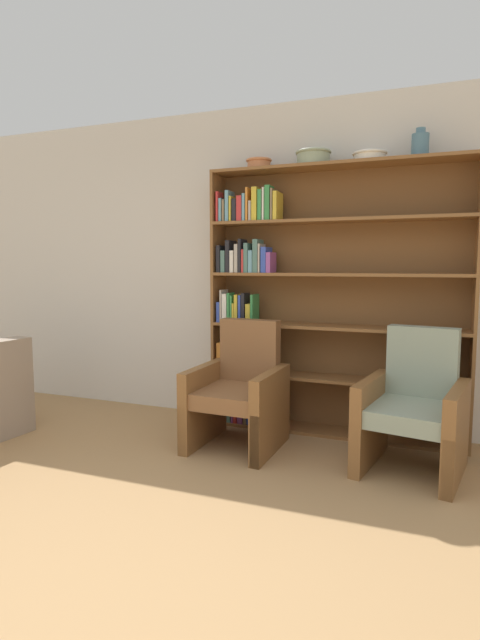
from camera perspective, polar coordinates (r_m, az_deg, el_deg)
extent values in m
plane|color=#A87F51|center=(2.36, -16.77, -30.18)|extent=(24.00, 24.00, 0.00)
cube|color=silver|center=(4.39, 5.23, 6.05)|extent=(12.00, 0.06, 2.75)
cube|color=brown|center=(4.41, -2.45, 2.38)|extent=(0.02, 0.30, 2.18)
cube|color=brown|center=(4.05, 25.28, 1.44)|extent=(0.02, 0.30, 2.18)
cube|color=brown|center=(4.17, 11.15, 16.94)|extent=(2.03, 0.30, 0.03)
cube|color=brown|center=(4.32, 10.52, -12.42)|extent=(2.03, 0.30, 0.03)
cube|color=brown|center=(4.25, 11.17, 2.12)|extent=(2.03, 0.01, 2.18)
cube|color=white|center=(4.50, -2.11, -9.94)|extent=(0.04, 0.13, 0.22)
cube|color=#994C99|center=(4.50, -1.39, -9.69)|extent=(0.04, 0.19, 0.26)
cube|color=#4C756B|center=(4.48, -0.99, -10.38)|extent=(0.03, 0.15, 0.16)
cube|color=#994C99|center=(4.48, -0.54, -10.25)|extent=(0.02, 0.18, 0.18)
cube|color=red|center=(4.46, -0.24, -10.44)|extent=(0.03, 0.15, 0.17)
cube|color=#994C99|center=(4.44, 0.29, -10.20)|extent=(0.04, 0.15, 0.22)
cube|color=#7F6B4C|center=(4.44, 0.92, -10.24)|extent=(0.03, 0.19, 0.21)
cube|color=#334CB2|center=(4.40, 1.28, -10.19)|extent=(0.04, 0.13, 0.24)
cube|color=black|center=(4.41, 1.88, -10.32)|extent=(0.03, 0.19, 0.21)
cube|color=black|center=(4.40, 2.31, -9.97)|extent=(0.02, 0.19, 0.27)
cube|color=#4C756B|center=(4.38, 2.68, -10.25)|extent=(0.04, 0.16, 0.24)
cube|color=#994C99|center=(4.37, 3.17, -10.76)|extent=(0.03, 0.14, 0.18)
cube|color=#7F6B4C|center=(4.37, 3.81, -10.65)|extent=(0.04, 0.19, 0.19)
cube|color=#B2A899|center=(4.32, 4.26, -10.37)|extent=(0.03, 0.12, 0.26)
cube|color=red|center=(4.33, 4.80, -10.31)|extent=(0.04, 0.16, 0.27)
cube|color=brown|center=(4.20, 10.65, -6.58)|extent=(2.03, 0.30, 0.03)
cube|color=orange|center=(4.41, -2.06, -4.06)|extent=(0.03, 0.17, 0.25)
cube|color=#4C756B|center=(4.37, -1.77, -4.04)|extent=(0.03, 0.12, 0.26)
cube|color=red|center=(4.39, -1.18, -4.46)|extent=(0.02, 0.18, 0.19)
cube|color=#669EB2|center=(4.36, -0.89, -4.10)|extent=(0.03, 0.15, 0.26)
cube|color=white|center=(4.35, -0.45, -4.54)|extent=(0.03, 0.15, 0.20)
cube|color=#4C756B|center=(4.34, 0.07, -4.38)|extent=(0.04, 0.15, 0.22)
cube|color=gold|center=(4.35, 0.53, -4.47)|extent=(0.02, 0.20, 0.21)
cube|color=#994C99|center=(4.31, 0.87, -4.73)|extent=(0.04, 0.13, 0.18)
cube|color=gold|center=(4.29, 1.48, -4.82)|extent=(0.04, 0.13, 0.18)
cube|color=brown|center=(4.13, 10.77, -0.79)|extent=(2.03, 0.30, 0.02)
cube|color=#334CB2|center=(4.35, -2.16, 0.98)|extent=(0.03, 0.16, 0.17)
cube|color=#B2A899|center=(4.34, -1.85, 1.66)|extent=(0.02, 0.16, 0.28)
cube|color=white|center=(4.32, -1.49, 1.42)|extent=(0.04, 0.14, 0.24)
cube|color=#388C47|center=(4.30, -1.07, 1.45)|extent=(0.02, 0.13, 0.25)
cube|color=#388C47|center=(4.32, -0.63, 1.34)|extent=(0.02, 0.19, 0.23)
cube|color=gold|center=(4.31, -0.40, 0.89)|extent=(0.02, 0.19, 0.17)
cube|color=gold|center=(4.27, -0.22, 1.34)|extent=(0.03, 0.13, 0.24)
cube|color=#334CB2|center=(4.29, 0.35, 1.33)|extent=(0.02, 0.20, 0.24)
cube|color=black|center=(4.26, 0.60, 1.41)|extent=(0.03, 0.14, 0.25)
cube|color=gold|center=(4.25, 1.18, 0.78)|extent=(0.04, 0.14, 0.16)
cube|color=#388C47|center=(4.25, 1.70, 1.32)|extent=(0.02, 0.18, 0.24)
cube|color=brown|center=(4.10, 10.89, 5.14)|extent=(2.03, 0.30, 0.02)
cube|color=black|center=(4.32, -2.22, 6.98)|extent=(0.03, 0.13, 0.23)
cube|color=#4C756B|center=(4.32, -1.59, 6.69)|extent=(0.04, 0.17, 0.18)
cube|color=black|center=(4.31, -1.04, 7.26)|extent=(0.03, 0.18, 0.27)
cube|color=white|center=(4.27, -0.70, 6.69)|extent=(0.03, 0.13, 0.18)
cube|color=#B2A899|center=(4.26, -0.20, 7.05)|extent=(0.03, 0.13, 0.24)
cube|color=black|center=(4.26, 0.28, 7.34)|extent=(0.02, 0.16, 0.28)
cube|color=red|center=(4.25, 0.64, 6.75)|extent=(0.02, 0.17, 0.19)
cube|color=#4C756B|center=(4.24, 0.99, 7.11)|extent=(0.03, 0.16, 0.25)
cube|color=#669EB2|center=(4.23, 1.52, 6.70)|extent=(0.03, 0.17, 0.18)
cube|color=#4C756B|center=(4.22, 2.07, 7.31)|extent=(0.04, 0.17, 0.28)
cube|color=#B2A899|center=(4.20, 2.48, 7.06)|extent=(0.02, 0.16, 0.24)
cube|color=#334CB2|center=(4.20, 3.05, 6.87)|extent=(0.04, 0.19, 0.21)
cube|color=#994C99|center=(4.19, 3.58, 6.58)|extent=(0.04, 0.18, 0.17)
cube|color=brown|center=(4.11, 11.02, 11.09)|extent=(2.03, 0.30, 0.02)
cube|color=red|center=(4.35, -2.35, 12.76)|extent=(0.02, 0.13, 0.25)
cube|color=#669EB2|center=(4.35, -1.90, 12.37)|extent=(0.02, 0.17, 0.19)
cube|color=#7F6B4C|center=(4.34, -1.53, 12.31)|extent=(0.02, 0.18, 0.18)
cube|color=#669EB2|center=(4.32, -1.19, 12.82)|extent=(0.03, 0.15, 0.25)
cube|color=gold|center=(4.33, -0.69, 12.49)|extent=(0.02, 0.20, 0.21)
cube|color=black|center=(4.28, -0.44, 12.41)|extent=(0.04, 0.12, 0.18)
cube|color=red|center=(4.27, 0.15, 12.58)|extent=(0.04, 0.13, 0.21)
cube|color=#669EB2|center=(4.27, 0.71, 12.69)|extent=(0.02, 0.15, 0.22)
cube|color=orange|center=(4.28, 1.17, 12.99)|extent=(0.02, 0.20, 0.27)
cube|color=#B2A899|center=(4.27, 1.52, 12.28)|extent=(0.02, 0.19, 0.16)
cube|color=gold|center=(4.26, 2.03, 13.02)|extent=(0.04, 0.20, 0.27)
cube|color=#388C47|center=(4.24, 2.63, 12.90)|extent=(0.03, 0.19, 0.25)
cube|color=white|center=(4.21, 2.91, 13.05)|extent=(0.02, 0.14, 0.26)
cube|color=#388C47|center=(4.20, 3.38, 13.17)|extent=(0.04, 0.14, 0.28)
cube|color=#7F6B4C|center=(4.21, 3.94, 12.97)|extent=(0.02, 0.18, 0.25)
cube|color=gold|center=(4.21, 4.36, 12.81)|extent=(0.03, 0.20, 0.23)
cylinder|color=#C67547|center=(4.34, 2.17, 17.31)|extent=(0.19, 0.19, 0.08)
torus|color=#C67547|center=(4.35, 2.17, 17.74)|extent=(0.21, 0.21, 0.02)
cylinder|color=gray|center=(4.22, 8.37, 17.77)|extent=(0.26, 0.26, 0.11)
torus|color=gray|center=(4.23, 8.38, 18.40)|extent=(0.29, 0.29, 0.02)
cylinder|color=silver|center=(4.14, 14.60, 17.56)|extent=(0.24, 0.24, 0.06)
torus|color=silver|center=(4.15, 14.61, 17.91)|extent=(0.27, 0.27, 0.02)
cylinder|color=slate|center=(4.13, 19.89, 18.19)|extent=(0.13, 0.13, 0.17)
cylinder|color=slate|center=(4.15, 19.95, 19.64)|extent=(0.07, 0.07, 0.04)
cube|color=brown|center=(3.53, 1.86, -13.68)|extent=(0.07, 0.07, 0.37)
cube|color=brown|center=(3.76, -6.44, -12.43)|extent=(0.07, 0.07, 0.37)
cube|color=brown|center=(4.07, 5.05, -10.94)|extent=(0.07, 0.07, 0.37)
cube|color=brown|center=(4.28, -2.33, -10.08)|extent=(0.07, 0.07, 0.37)
cube|color=brown|center=(3.84, -0.45, -8.64)|extent=(0.50, 0.66, 0.12)
cube|color=brown|center=(4.03, 1.15, -3.66)|extent=(0.48, 0.14, 0.53)
cube|color=brown|center=(3.77, 3.52, -10.48)|extent=(0.11, 0.68, 0.61)
cube|color=brown|center=(3.98, -4.19, -9.55)|extent=(0.11, 0.68, 0.61)
cube|color=brown|center=(3.33, 22.72, -15.46)|extent=(0.08, 0.08, 0.37)
cube|color=brown|center=(3.45, 13.01, -14.35)|extent=(0.08, 0.08, 0.37)
cube|color=brown|center=(3.90, 24.10, -12.29)|extent=(0.08, 0.08, 0.37)
cube|color=brown|center=(4.00, 15.81, -11.49)|extent=(0.08, 0.08, 0.37)
cube|color=gray|center=(3.59, 19.04, -10.05)|extent=(0.59, 0.71, 0.12)
cube|color=gray|center=(3.79, 20.11, -4.68)|extent=(0.49, 0.20, 0.53)
cube|color=brown|center=(3.57, 23.47, -11.93)|extent=(0.20, 0.68, 0.61)
cube|color=brown|center=(3.68, 14.65, -11.07)|extent=(0.20, 0.68, 0.61)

